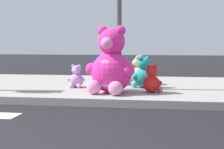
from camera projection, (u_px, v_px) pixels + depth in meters
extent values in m
cube|color=#9E9B93|center=(84.00, 87.00, 8.51)|extent=(28.00, 4.40, 0.15)
cylinder|color=#4C4C51|center=(119.00, 16.00, 7.41)|extent=(0.11, 0.11, 3.20)
sphere|color=#F22D93|center=(112.00, 72.00, 6.99)|extent=(0.84, 0.84, 0.84)
ellipsoid|color=pink|center=(106.00, 74.00, 6.71)|extent=(0.49, 0.29, 0.55)
sphere|color=#F22D93|center=(112.00, 42.00, 6.93)|extent=(0.55, 0.55, 0.55)
sphere|color=pink|center=(107.00, 43.00, 6.72)|extent=(0.25, 0.25, 0.25)
sphere|color=#F22D93|center=(120.00, 31.00, 6.84)|extent=(0.21, 0.21, 0.21)
sphere|color=#F22D93|center=(128.00, 70.00, 6.74)|extent=(0.26, 0.26, 0.26)
sphere|color=pink|center=(116.00, 88.00, 6.60)|extent=(0.29, 0.29, 0.29)
sphere|color=#F22D93|center=(103.00, 31.00, 6.99)|extent=(0.21, 0.21, 0.21)
sphere|color=#F22D93|center=(92.00, 69.00, 7.04)|extent=(0.26, 0.26, 0.26)
sphere|color=pink|center=(94.00, 87.00, 6.78)|extent=(0.29, 0.29, 0.29)
sphere|color=yellow|center=(110.00, 76.00, 8.30)|extent=(0.42, 0.42, 0.42)
ellipsoid|color=#F0DB80|center=(105.00, 77.00, 8.23)|extent=(0.21, 0.24, 0.27)
sphere|color=yellow|center=(110.00, 64.00, 8.27)|extent=(0.27, 0.27, 0.27)
sphere|color=#F0DB80|center=(106.00, 65.00, 8.22)|extent=(0.13, 0.13, 0.13)
sphere|color=yellow|center=(112.00, 59.00, 8.18)|extent=(0.10, 0.10, 0.10)
sphere|color=yellow|center=(112.00, 76.00, 8.10)|extent=(0.13, 0.13, 0.13)
sphere|color=#F0DB80|center=(106.00, 83.00, 8.13)|extent=(0.14, 0.14, 0.14)
sphere|color=yellow|center=(108.00, 59.00, 8.35)|extent=(0.10, 0.10, 0.10)
sphere|color=yellow|center=(105.00, 75.00, 8.45)|extent=(0.13, 0.13, 0.13)
sphere|color=#F0DB80|center=(102.00, 82.00, 8.33)|extent=(0.14, 0.14, 0.14)
sphere|color=teal|center=(144.00, 78.00, 7.78)|extent=(0.44, 0.44, 0.44)
ellipsoid|color=#7BBFBC|center=(139.00, 78.00, 7.90)|extent=(0.24, 0.24, 0.29)
sphere|color=teal|center=(144.00, 64.00, 7.74)|extent=(0.29, 0.29, 0.29)
sphere|color=#7BBFBC|center=(140.00, 64.00, 7.84)|extent=(0.13, 0.13, 0.13)
sphere|color=teal|center=(141.00, 59.00, 7.67)|extent=(0.11, 0.11, 0.11)
sphere|color=teal|center=(135.00, 77.00, 7.69)|extent=(0.14, 0.14, 0.14)
sphere|color=#7BBFBC|center=(134.00, 84.00, 7.86)|extent=(0.15, 0.15, 0.15)
sphere|color=teal|center=(147.00, 58.00, 7.80)|extent=(0.11, 0.11, 0.11)
sphere|color=teal|center=(149.00, 76.00, 7.95)|extent=(0.14, 0.14, 0.14)
sphere|color=#7BBFBC|center=(142.00, 83.00, 8.01)|extent=(0.15, 0.15, 0.15)
sphere|color=#B28CD8|center=(76.00, 80.00, 7.86)|extent=(0.32, 0.32, 0.32)
ellipsoid|color=silver|center=(75.00, 81.00, 7.74)|extent=(0.18, 0.08, 0.21)
sphere|color=#B28CD8|center=(76.00, 70.00, 7.84)|extent=(0.21, 0.21, 0.21)
sphere|color=silver|center=(75.00, 71.00, 7.75)|extent=(0.10, 0.10, 0.10)
sphere|color=#B28CD8|center=(79.00, 66.00, 7.82)|extent=(0.08, 0.08, 0.08)
sphere|color=#B28CD8|center=(83.00, 80.00, 7.80)|extent=(0.10, 0.10, 0.10)
sphere|color=silver|center=(79.00, 86.00, 7.72)|extent=(0.11, 0.11, 0.11)
sphere|color=#B28CD8|center=(73.00, 66.00, 7.84)|extent=(0.08, 0.08, 0.08)
sphere|color=#B28CD8|center=(69.00, 79.00, 7.84)|extent=(0.10, 0.10, 0.10)
sphere|color=silver|center=(71.00, 86.00, 7.74)|extent=(0.11, 0.11, 0.11)
sphere|color=red|center=(152.00, 84.00, 7.02)|extent=(0.36, 0.36, 0.36)
ellipsoid|color=#DB7B7B|center=(155.00, 83.00, 7.11)|extent=(0.20, 0.18, 0.23)
sphere|color=red|center=(152.00, 71.00, 6.99)|extent=(0.23, 0.23, 0.23)
sphere|color=#DB7B7B|center=(155.00, 72.00, 7.06)|extent=(0.11, 0.11, 0.11)
sphere|color=red|center=(149.00, 66.00, 7.04)|extent=(0.09, 0.09, 0.09)
sphere|color=red|center=(147.00, 82.00, 7.16)|extent=(0.11, 0.11, 0.11)
sphere|color=#DB7B7B|center=(152.00, 88.00, 7.20)|extent=(0.12, 0.12, 0.12)
sphere|color=red|center=(155.00, 67.00, 6.92)|extent=(0.09, 0.09, 0.09)
sphere|color=red|center=(160.00, 83.00, 6.92)|extent=(0.11, 0.11, 0.11)
sphere|color=#DB7B7B|center=(160.00, 89.00, 7.06)|extent=(0.12, 0.12, 0.12)
sphere|color=tan|center=(139.00, 76.00, 8.37)|extent=(0.45, 0.45, 0.45)
ellipsoid|color=beige|center=(133.00, 75.00, 8.44)|extent=(0.16, 0.26, 0.29)
sphere|color=tan|center=(140.00, 62.00, 8.34)|extent=(0.29, 0.29, 0.29)
sphere|color=beige|center=(135.00, 63.00, 8.39)|extent=(0.13, 0.13, 0.13)
sphere|color=tan|center=(138.00, 57.00, 8.24)|extent=(0.11, 0.11, 0.11)
sphere|color=tan|center=(134.00, 75.00, 8.20)|extent=(0.14, 0.14, 0.14)
sphere|color=beige|center=(130.00, 82.00, 8.35)|extent=(0.15, 0.15, 0.15)
sphere|color=tan|center=(141.00, 57.00, 8.42)|extent=(0.11, 0.11, 0.11)
sphere|color=tan|center=(140.00, 73.00, 8.58)|extent=(0.14, 0.14, 0.14)
sphere|color=beige|center=(134.00, 81.00, 8.57)|extent=(0.15, 0.15, 0.15)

